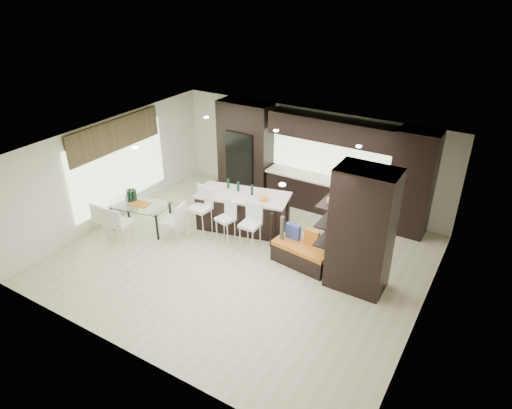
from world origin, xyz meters
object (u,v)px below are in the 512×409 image
Objects in this scene: stool_left at (201,217)px; chair_far at (107,221)px; kitchen_island at (243,211)px; chair_end at (173,224)px; bench at (301,255)px; stool_right at (250,233)px; dining_table at (142,216)px; floor_vase at (282,237)px; chair_near at (120,225)px; stool_mid at (226,226)px.

chair_far is (-1.96, -1.28, -0.07)m from stool_left.
kitchen_island reaches higher than chair_end.
stool_right is at bearing -169.01° from bench.
kitchen_island is 2.38× the size of stool_right.
chair_far is at bearing -132.77° from dining_table.
chair_near is at bearing -159.01° from floor_vase.
stool_left is 1.17× the size of stool_mid.
dining_table is (-2.22, -0.58, -0.09)m from stool_mid.
chair_far is (-2.67, -2.11, -0.04)m from kitchen_island.
kitchen_island is 1.65m from floor_vase.
chair_end is (-1.16, -0.58, 0.02)m from stool_mid.
kitchen_island is 2.24× the size of stool_left.
bench is 0.92× the size of dining_table.
floor_vase reaches higher than stool_mid.
kitchen_island is at bearing 21.01° from dining_table.
chair_end is (1.06, 0.00, 0.11)m from dining_table.
stool_left reaches higher than stool_mid.
stool_right is at bearing -170.91° from floor_vase.
chair_far is (-4.17, -1.42, -0.10)m from floor_vase.
floor_vase is at bearing 12.43° from chair_near.
stool_right is 3.21m from chair_near.
bench is 4.89m from chair_far.
bench is at bearing -33.70° from kitchen_island.
bench is 0.60m from floor_vase.
kitchen_island reaches higher than dining_table.
bench is 4.46m from chair_near.
chair_near is at bearing -136.39° from stool_mid.
stool_right is at bearing -62.36° from kitchen_island.
floor_vase is at bearing -38.45° from kitchen_island.
kitchen_island is 2.16m from bench.
stool_right is (0.71, -0.82, 0.00)m from kitchen_island.
stool_left is 1.43m from stool_right.
floor_vase reaches higher than bench.
bench is 1.48× the size of chair_near.
kitchen_island is 1.80m from chair_end.
dining_table is at bearing -157.62° from stool_left.
kitchen_island is 2.61m from dining_table.
stool_right reaches higher than bench.
stool_mid reaches higher than bench.
chair_near is (-2.22, -1.32, 0.01)m from stool_mid.
bench is at bearing 18.07° from chair_far.
chair_end is (1.52, 0.73, 0.01)m from chair_far.
stool_left is at bearing 9.16° from dining_table.
stool_right reaches higher than kitchen_island.
bench is (2.02, 0.06, -0.18)m from stool_mid.
chair_far reaches higher than stool_mid.
stool_mid is 2.03m from bench.
floor_vase is (0.78, 0.12, 0.06)m from stool_right.
dining_table is 1.59× the size of chair_end.
chair_near is 1.29m from chair_end.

